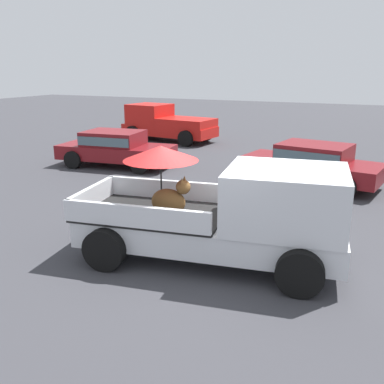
{
  "coord_description": "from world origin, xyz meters",
  "views": [
    {
      "loc": [
        2.94,
        -7.21,
        3.63
      ],
      "look_at": [
        -0.7,
        0.69,
        1.1
      ],
      "focal_mm": 40.3,
      "sensor_mm": 36.0,
      "label": 1
    }
  ],
  "objects_px": {
    "parked_sedan_near": "(115,147)",
    "parked_sedan_far": "(312,162)",
    "pickup_truck_main": "(232,213)",
    "pickup_truck_far": "(166,123)"
  },
  "relations": [
    {
      "from": "parked_sedan_near",
      "to": "parked_sedan_far",
      "type": "xyz_separation_m",
      "value": [
        7.23,
        0.28,
        0.0
      ]
    },
    {
      "from": "parked_sedan_far",
      "to": "pickup_truck_main",
      "type": "bearing_deg",
      "value": 95.94
    },
    {
      "from": "pickup_truck_main",
      "to": "parked_sedan_far",
      "type": "distance_m",
      "value": 6.42
    },
    {
      "from": "pickup_truck_main",
      "to": "parked_sedan_far",
      "type": "height_order",
      "value": "pickup_truck_main"
    },
    {
      "from": "parked_sedan_near",
      "to": "parked_sedan_far",
      "type": "height_order",
      "value": "same"
    },
    {
      "from": "pickup_truck_main",
      "to": "pickup_truck_far",
      "type": "distance_m",
      "value": 14.53
    },
    {
      "from": "parked_sedan_far",
      "to": "parked_sedan_near",
      "type": "bearing_deg",
      "value": 11.7
    },
    {
      "from": "pickup_truck_far",
      "to": "parked_sedan_far",
      "type": "relative_size",
      "value": 1.1
    },
    {
      "from": "parked_sedan_far",
      "to": "pickup_truck_far",
      "type": "bearing_deg",
      "value": -25.36
    },
    {
      "from": "pickup_truck_far",
      "to": "parked_sedan_far",
      "type": "bearing_deg",
      "value": 151.93
    }
  ]
}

